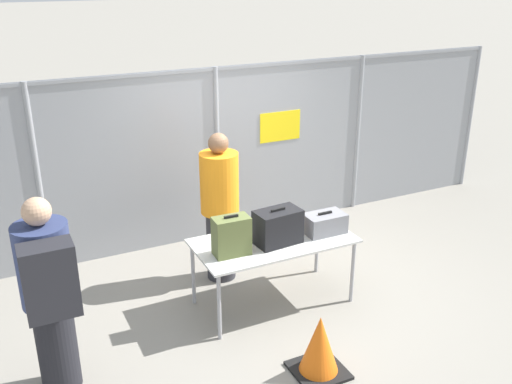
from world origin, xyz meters
The scene contains 10 objects.
ground_plane centered at (0.00, 0.00, 0.00)m, with size 120.00×120.00×0.00m, color gray.
fence_section centered at (0.01, 1.69, 1.18)m, with size 8.82×0.07×2.25m.
inspection_table centered at (-0.13, -0.13, 0.69)m, with size 1.66×0.83×0.75m.
suitcase_olive centered at (-0.65, -0.23, 0.94)m, with size 0.36×0.21×0.42m.
suitcase_black centered at (-0.12, -0.21, 0.93)m, with size 0.49×0.31×0.38m.
suitcase_grey centered at (0.44, -0.21, 0.85)m, with size 0.43×0.27×0.24m.
traveler_hooded centered at (-2.38, -0.56, 0.97)m, with size 0.43×0.67×1.76m.
security_worker_near centered at (-0.42, 0.62, 0.90)m, with size 0.43×0.43×1.74m.
utility_trailer centered at (1.52, 3.89, 0.43)m, with size 4.01×2.04×0.74m.
traffic_cone centered at (-0.30, -1.33, 0.27)m, with size 0.46×0.46×0.58m.
Camera 1 is at (-2.62, -4.82, 3.39)m, focal length 40.00 mm.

